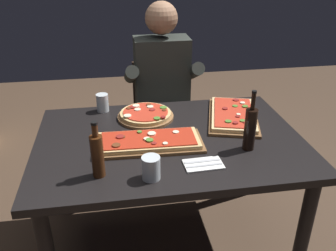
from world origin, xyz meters
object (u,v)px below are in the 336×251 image
(pizza_rectangular_left, at_px, (233,115))
(pizza_round_far, at_px, (146,115))
(wine_bottle_dark, at_px, (97,154))
(tumbler_far_side, at_px, (151,169))
(diner_chair, at_px, (161,113))
(dining_table, at_px, (169,154))
(seated_diner, at_px, (163,88))
(pizza_rectangular_front, at_px, (148,142))
(tumbler_near_camera, at_px, (103,104))
(oil_bottle_amber, at_px, (250,128))

(pizza_rectangular_left, relative_size, pizza_round_far, 1.66)
(wine_bottle_dark, xyz_separation_m, tumbler_far_side, (0.23, -0.06, -0.06))
(pizza_round_far, xyz_separation_m, diner_chair, (0.17, 0.59, -0.27))
(dining_table, distance_m, diner_chair, 0.87)
(pizza_round_far, height_order, diner_chair, diner_chair)
(dining_table, distance_m, seated_diner, 0.75)
(seated_diner, bearing_deg, pizza_round_far, -110.33)
(pizza_rectangular_front, bearing_deg, dining_table, 25.70)
(pizza_rectangular_front, height_order, pizza_round_far, same)
(dining_table, distance_m, tumbler_near_camera, 0.56)
(pizza_rectangular_left, height_order, wine_bottle_dark, wine_bottle_dark)
(pizza_rectangular_left, bearing_deg, tumbler_far_side, -136.12)
(pizza_rectangular_front, height_order, oil_bottle_amber, oil_bottle_amber)
(pizza_rectangular_front, distance_m, pizza_rectangular_left, 0.58)
(pizza_round_far, relative_size, diner_chair, 0.38)
(pizza_rectangular_left, bearing_deg, oil_bottle_amber, -96.33)
(dining_table, xyz_separation_m, oil_bottle_amber, (0.37, -0.17, 0.21))
(pizza_rectangular_left, xyz_separation_m, tumbler_near_camera, (-0.76, 0.23, 0.03))
(dining_table, relative_size, diner_chair, 1.61)
(tumbler_far_side, relative_size, diner_chair, 0.12)
(wine_bottle_dark, bearing_deg, pizza_round_far, 64.46)
(wine_bottle_dark, xyz_separation_m, oil_bottle_amber, (0.74, 0.12, 0.01))
(dining_table, xyz_separation_m, pizza_rectangular_left, (0.41, 0.18, 0.12))
(tumbler_near_camera, xyz_separation_m, seated_diner, (0.42, 0.33, -0.05))
(diner_chair, relative_size, seated_diner, 0.65)
(pizza_rectangular_left, distance_m, wine_bottle_dark, 0.91)
(oil_bottle_amber, xyz_separation_m, tumbler_near_camera, (-0.72, 0.58, -0.07))
(dining_table, xyz_separation_m, seated_diner, (0.07, 0.74, 0.10))
(pizza_rectangular_left, distance_m, pizza_round_far, 0.52)
(dining_table, relative_size, pizza_rectangular_front, 2.49)
(pizza_rectangular_front, bearing_deg, tumbler_near_camera, 115.99)
(pizza_rectangular_left, relative_size, tumbler_far_side, 5.15)
(oil_bottle_amber, xyz_separation_m, seated_diner, (-0.30, 0.90, -0.11))
(tumbler_far_side, height_order, diner_chair, diner_chair)
(wine_bottle_dark, relative_size, tumbler_far_side, 2.49)
(tumbler_near_camera, height_order, diner_chair, diner_chair)
(diner_chair, bearing_deg, pizza_rectangular_left, -63.52)
(pizza_round_far, xyz_separation_m, wine_bottle_dark, (-0.27, -0.56, 0.09))
(pizza_round_far, bearing_deg, pizza_rectangular_left, -9.71)
(pizza_rectangular_left, bearing_deg, tumbler_near_camera, 163.24)
(tumbler_far_side, bearing_deg, pizza_round_far, 86.20)
(oil_bottle_amber, xyz_separation_m, tumbler_far_side, (-0.51, -0.18, -0.07))
(dining_table, relative_size, pizza_round_far, 4.24)
(wine_bottle_dark, height_order, oil_bottle_amber, oil_bottle_amber)
(pizza_rectangular_front, relative_size, pizza_round_far, 1.70)
(dining_table, height_order, tumbler_far_side, tumbler_far_side)
(diner_chair, bearing_deg, wine_bottle_dark, -111.00)
(dining_table, xyz_separation_m, wine_bottle_dark, (-0.36, -0.29, 0.20))
(tumbler_near_camera, distance_m, tumbler_far_side, 0.78)
(pizza_round_far, distance_m, tumbler_near_camera, 0.29)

